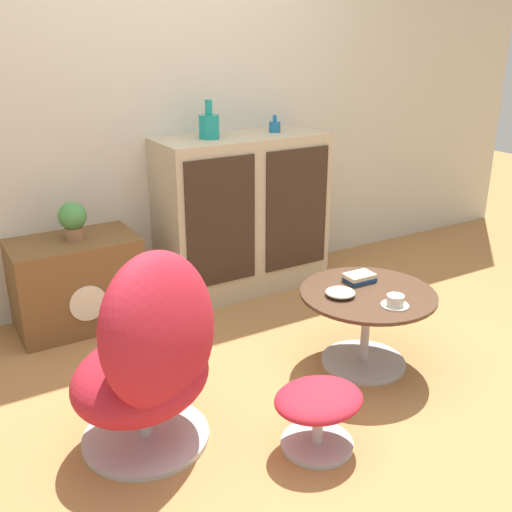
% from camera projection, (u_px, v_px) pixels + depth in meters
% --- Properties ---
extents(ground_plane, '(12.00, 12.00, 0.00)m').
position_uv_depth(ground_plane, '(283.00, 401.00, 2.81)').
color(ground_plane, '#A87542').
extents(wall_back, '(6.40, 0.06, 2.60)m').
position_uv_depth(wall_back, '(147.00, 89.00, 3.56)').
color(wall_back, beige).
rests_on(wall_back, ground_plane).
extents(sideboard, '(1.08, 0.46, 1.02)m').
position_uv_depth(sideboard, '(242.00, 214.00, 3.87)').
color(sideboard, tan).
rests_on(sideboard, ground_plane).
extents(tv_console, '(0.70, 0.44, 0.53)m').
position_uv_depth(tv_console, '(77.00, 283.00, 3.45)').
color(tv_console, brown).
rests_on(tv_console, ground_plane).
extents(egg_chair, '(0.82, 0.80, 0.88)m').
position_uv_depth(egg_chair, '(151.00, 356.00, 2.38)').
color(egg_chair, '#B7B7BC').
rests_on(egg_chair, ground_plane).
extents(ottoman, '(0.38, 0.32, 0.27)m').
position_uv_depth(ottoman, '(318.00, 406.00, 2.44)').
color(ottoman, '#B7B7BC').
rests_on(ottoman, ground_plane).
extents(coffee_table, '(0.68, 0.68, 0.41)m').
position_uv_depth(coffee_table, '(366.00, 316.00, 3.03)').
color(coffee_table, '#B7B7BC').
rests_on(coffee_table, ground_plane).
extents(vase_leftmost, '(0.12, 0.12, 0.23)m').
position_uv_depth(vase_leftmost, '(209.00, 125.00, 3.56)').
color(vase_leftmost, teal).
rests_on(vase_leftmost, sideboard).
extents(vase_inner_left, '(0.07, 0.07, 0.11)m').
position_uv_depth(vase_inner_left, '(275.00, 126.00, 3.80)').
color(vase_inner_left, '#196699').
rests_on(vase_inner_left, sideboard).
extents(potted_plant, '(0.16, 0.16, 0.22)m').
position_uv_depth(potted_plant, '(73.00, 219.00, 3.32)').
color(potted_plant, '#996B4C').
rests_on(potted_plant, tv_console).
extents(teacup, '(0.13, 0.13, 0.05)m').
position_uv_depth(teacup, '(395.00, 302.00, 2.82)').
color(teacup, silver).
rests_on(teacup, coffee_table).
extents(book_stack, '(0.16, 0.11, 0.04)m').
position_uv_depth(book_stack, '(359.00, 277.00, 3.10)').
color(book_stack, '#1E478C').
rests_on(book_stack, coffee_table).
extents(bowl, '(0.15, 0.15, 0.04)m').
position_uv_depth(bowl, '(340.00, 292.00, 2.93)').
color(bowl, beige).
rests_on(bowl, coffee_table).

